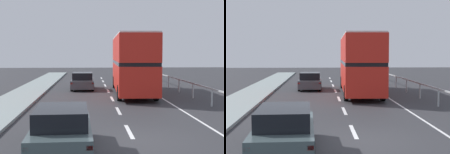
# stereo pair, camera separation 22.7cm
# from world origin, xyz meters

# --- Properties ---
(ground_plane) EXTENTS (74.20, 120.00, 0.10)m
(ground_plane) POSITION_xyz_m (0.00, 0.00, -0.05)
(ground_plane) COLOR #303034
(lane_paint_markings) EXTENTS (3.51, 46.00, 0.01)m
(lane_paint_markings) POSITION_xyz_m (2.01, 8.80, 0.00)
(lane_paint_markings) COLOR silver
(lane_paint_markings) RESTS_ON ground
(bridge_side_railing) EXTENTS (0.10, 42.00, 1.04)m
(bridge_side_railing) POSITION_xyz_m (5.42, 9.00, 0.85)
(bridge_side_railing) COLOR #B3BABB
(bridge_side_railing) RESTS_ON ground
(double_decker_bus_red) EXTENTS (2.95, 11.10, 4.33)m
(double_decker_bus_red) POSITION_xyz_m (1.71, 13.74, 2.32)
(double_decker_bus_red) COLOR red
(double_decker_bus_red) RESTS_ON ground
(hatchback_car_near) EXTENTS (1.91, 4.39, 1.39)m
(hatchback_car_near) POSITION_xyz_m (-2.38, -1.14, 0.67)
(hatchback_car_near) COLOR #425255
(hatchback_car_near) RESTS_ON ground
(sedan_car_ahead) EXTENTS (1.89, 4.05, 1.43)m
(sedan_car_ahead) POSITION_xyz_m (-2.04, 16.85, 0.68)
(sedan_car_ahead) COLOR #41464B
(sedan_car_ahead) RESTS_ON ground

